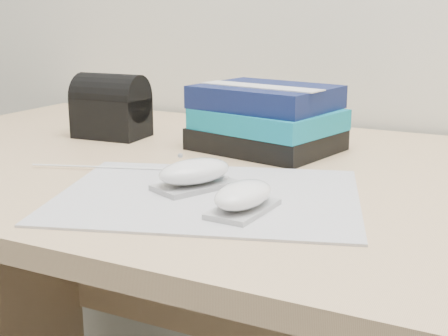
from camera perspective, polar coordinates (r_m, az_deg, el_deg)
The scene contains 7 objects.
desk at distance 1.07m, azimuth 7.87°, elevation -11.94°, with size 1.60×0.80×0.73m.
mousepad at distance 0.82m, azimuth -1.44°, elevation -2.52°, with size 0.39×0.30×0.00m, color #9B99A2.
mouse_rear at distance 0.84m, azimuth -2.70°, elevation -0.54°, with size 0.10×0.12×0.05m.
mouse_front at distance 0.74m, azimuth 1.77°, elevation -2.68°, with size 0.06×0.10×0.04m.
usb_cable at distance 0.97m, azimuth -11.01°, elevation 0.08°, with size 0.00×0.00×0.23m, color white.
book_stack at distance 1.08m, azimuth 3.92°, elevation 4.54°, with size 0.26×0.23×0.11m.
pouch at distance 1.21m, azimuth -10.29°, elevation 5.55°, with size 0.14×0.10×0.12m.
Camera 1 is at (0.30, 0.73, 0.97)m, focal length 50.00 mm.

